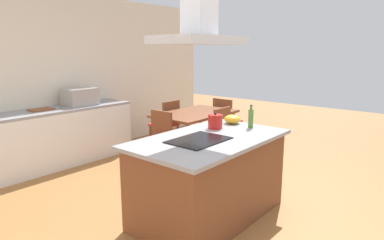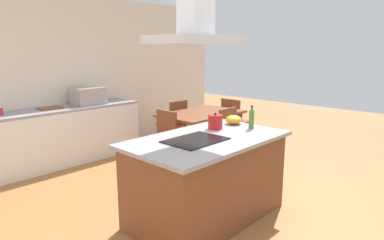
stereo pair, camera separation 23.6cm
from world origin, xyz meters
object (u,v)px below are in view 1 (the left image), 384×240
Objects in this scene: cooktop at (199,140)px; chair_facing_back_wall at (167,121)px; chair_at_right_end at (225,118)px; chair_at_left_end at (157,137)px; mixing_bowl at (232,119)px; tea_kettle at (215,121)px; olive_oil_bottle at (251,118)px; cutting_board at (41,110)px; dining_table at (195,117)px; countertop_microwave at (80,97)px; range_hood at (199,17)px; chair_facing_island at (227,132)px.

cooktop is 2.87m from chair_facing_back_wall.
chair_at_right_end is 1.00× the size of chair_at_left_end.
mixing_bowl is 0.23× the size of chair_at_left_end.
olive_oil_bottle is (0.30, -0.30, 0.03)m from tea_kettle.
cutting_board is (-1.06, 2.74, -0.05)m from mixing_bowl.
cooktop reaches higher than dining_table.
tea_kettle is 1.87m from dining_table.
countertop_microwave is 0.56× the size of chair_at_left_end.
olive_oil_bottle is 0.30× the size of chair_at_left_end.
cooktop is 2.98× the size of mixing_bowl.
range_hood reaches higher than mixing_bowl.
chair_facing_back_wall is at bearing 90.00° from dining_table.
olive_oil_bottle is 1.46m from chair_facing_island.
chair_at_right_end and chair_at_left_end have the same top height.
countertop_microwave is 1.47× the size of cutting_board.
dining_table is 1.56× the size of range_hood.
countertop_microwave is (-0.37, 2.99, 0.02)m from olive_oil_bottle.
mixing_bowl reaches higher than chair_facing_island.
countertop_microwave is 0.66m from cutting_board.
chair_at_right_end is (0.92, 0.67, 0.00)m from chair_facing_island.
cutting_board is 0.38× the size of chair_at_left_end.
chair_facing_island is at bearing -143.99° from chair_at_right_end.
cooktop is 0.43× the size of dining_table.
dining_table is 0.68m from chair_facing_island.
chair_at_right_end is at bearing -25.82° from cutting_board.
cooktop is 0.85m from olive_oil_bottle.
dining_table is at bearing 40.25° from range_hood.
chair_at_right_end is (1.88, 1.64, -0.51)m from olive_oil_bottle.
cooktop is 3.15m from chair_at_right_end.
countertop_microwave reaches higher than chair_facing_island.
range_hood is at bearing -160.49° from tea_kettle.
olive_oil_bottle is 3.01m from countertop_microwave.
range_hood is (-2.72, -1.53, 1.59)m from chair_at_right_end.
chair_facing_back_wall is 3.26m from range_hood.
chair_at_left_end is (0.00, 1.35, -0.45)m from mixing_bowl.
chair_facing_back_wall is at bearing 65.49° from mixing_bowl.
chair_facing_island is (1.26, 0.67, -0.47)m from tea_kettle.
olive_oil_bottle is 0.30× the size of chair_facing_island.
chair_facing_back_wall is (0.00, 1.33, 0.00)m from chair_facing_island.
chair_facing_island is 1.13m from chair_at_right_end.
chair_facing_island is at bearing -46.24° from cutting_board.
tea_kettle is at bearing 19.51° from cooktop.
chair_at_left_end is at bearing 180.00° from chair_at_right_end.
range_hood is at bearing -139.75° from dining_table.
cutting_board is at bearing 93.28° from cooktop.
dining_table is 0.93m from chair_at_right_end.
mixing_bowl is (0.89, 0.19, 0.05)m from cooktop.
range_hood is at bearing -99.32° from countertop_microwave.
olive_oil_bottle reaches higher than mixing_bowl.
olive_oil_bottle is 0.30× the size of chair_facing_back_wall.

